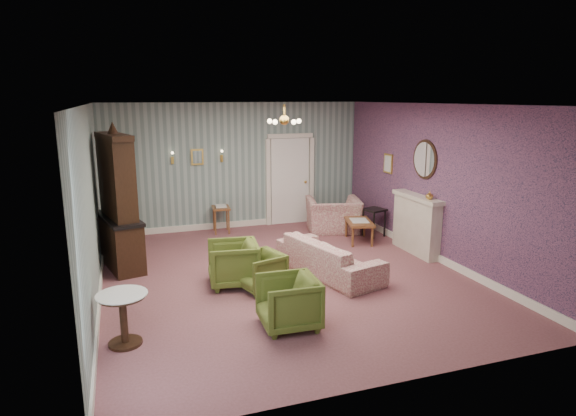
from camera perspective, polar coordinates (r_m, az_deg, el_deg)
name	(u,v)px	position (r m, az deg, el deg)	size (l,w,h in m)	color
floor	(285,276)	(8.61, -0.40, -7.82)	(7.00, 7.00, 0.00)	#804A4F
ceiling	(284,104)	(8.06, -0.43, 11.87)	(7.00, 7.00, 0.00)	white
wall_back	(236,166)	(11.54, -5.97, 4.83)	(6.00, 6.00, 0.00)	slate
wall_front	(395,256)	(5.12, 12.21, -5.42)	(6.00, 6.00, 0.00)	slate
wall_left	(91,206)	(7.81, -21.76, 0.22)	(7.00, 7.00, 0.00)	slate
wall_right	(438,183)	(9.58, 16.88, 2.74)	(7.00, 7.00, 0.00)	slate
wall_right_floral	(437,183)	(9.57, 16.80, 2.74)	(7.00, 7.00, 0.00)	#A25170
door	(290,179)	(11.91, 0.23, 3.34)	(1.12, 0.12, 2.16)	white
olive_chair_a	(288,300)	(6.67, 0.04, -10.55)	(0.75, 0.70, 0.77)	#4F5D20
olive_chair_b	(260,269)	(7.93, -3.23, -7.07)	(0.65, 0.61, 0.67)	#4F5D20
olive_chair_c	(233,261)	(8.14, -6.36, -6.13)	(0.78, 0.73, 0.80)	#4F5D20
sofa_chintz	(329,251)	(8.60, 4.75, -4.95)	(2.12, 0.62, 0.83)	#903A46
wingback_chair	(333,210)	(11.27, 5.27, -0.19)	(1.17, 0.76, 1.03)	#903A46
dresser	(117,198)	(9.24, -19.15, 1.12)	(0.53, 1.53, 2.55)	black
fireplace	(416,224)	(10.00, 14.58, -1.82)	(0.30, 1.40, 1.16)	beige
mantel_vase	(430,195)	(9.53, 16.01, 1.42)	(0.15, 0.15, 0.15)	gold
oval_mirror	(425,159)	(9.82, 15.48, 5.42)	(0.04, 0.76, 0.84)	white
framed_print	(388,164)	(10.99, 11.49, 5.04)	(0.04, 0.34, 0.42)	gold
coffee_table	(359,231)	(10.61, 8.17, -2.64)	(0.50, 0.91, 0.46)	brown
side_table_black	(374,223)	(11.04, 9.87, -1.66)	(0.42, 0.42, 0.63)	black
pedestal_table	(124,319)	(6.56, -18.44, -12.06)	(0.62, 0.62, 0.68)	black
nesting_table	(221,218)	(11.31, -7.72, -1.20)	(0.39, 0.49, 0.64)	brown
gilt_mirror_back	(197,157)	(11.30, -10.42, 5.80)	(0.28, 0.06, 0.36)	gold
sconce_left	(172,158)	(11.22, -13.19, 5.63)	(0.16, 0.12, 0.30)	gold
sconce_right	(222,156)	(11.38, -7.65, 5.94)	(0.16, 0.12, 0.30)	gold
chandelier	(284,121)	(8.07, -0.43, 9.96)	(0.56, 0.56, 0.36)	gold
burgundy_cushion	(334,213)	(11.13, 5.34, -0.53)	(0.38, 0.10, 0.38)	maroon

